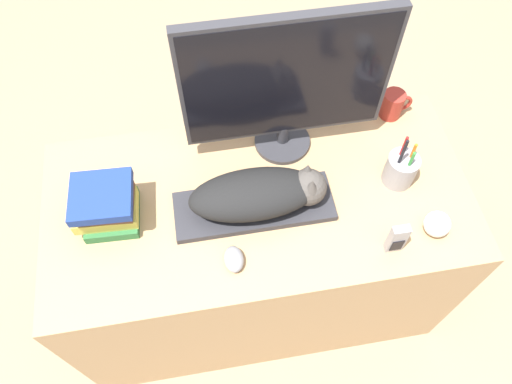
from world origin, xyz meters
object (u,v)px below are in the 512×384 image
(cat, at_px, (263,193))
(monitor, at_px, (287,84))
(baseball, at_px, (437,224))
(phone, at_px, (397,239))
(coffee_mug, at_px, (393,104))
(book_stack, at_px, (106,206))
(keyboard, at_px, (254,207))
(pen_cup, at_px, (401,169))
(computer_mouse, at_px, (234,259))

(cat, bearing_deg, monitor, 65.08)
(baseball, xyz_separation_m, phone, (-0.14, -0.03, 0.02))
(cat, xyz_separation_m, coffee_mug, (0.49, 0.29, -0.03))
(phone, xyz_separation_m, book_stack, (-0.79, 0.23, 0.01))
(keyboard, bearing_deg, pen_cup, 3.81)
(computer_mouse, distance_m, phone, 0.45)
(monitor, height_order, phone, monitor)
(coffee_mug, height_order, baseball, coffee_mug)
(computer_mouse, height_order, book_stack, book_stack)
(cat, height_order, pen_cup, pen_cup)
(monitor, xyz_separation_m, phone, (0.24, -0.42, -0.22))
(cat, relative_size, monitor, 0.67)
(keyboard, relative_size, baseball, 6.10)
(pen_cup, bearing_deg, monitor, 148.78)
(baseball, bearing_deg, computer_mouse, -179.78)
(keyboard, height_order, phone, phone)
(coffee_mug, bearing_deg, computer_mouse, -143.17)
(cat, distance_m, book_stack, 0.45)
(keyboard, bearing_deg, phone, -27.67)
(coffee_mug, distance_m, pen_cup, 0.26)
(baseball, bearing_deg, phone, -165.67)
(monitor, xyz_separation_m, book_stack, (-0.55, -0.19, -0.20))
(pen_cup, distance_m, phone, 0.24)
(coffee_mug, relative_size, book_stack, 0.56)
(keyboard, bearing_deg, coffee_mug, 29.13)
(coffee_mug, height_order, phone, phone)
(pen_cup, bearing_deg, baseball, -75.03)
(keyboard, distance_m, baseball, 0.53)
(coffee_mug, distance_m, baseball, 0.44)
(cat, height_order, coffee_mug, cat)
(cat, relative_size, coffee_mug, 3.82)
(computer_mouse, distance_m, baseball, 0.59)
(computer_mouse, bearing_deg, baseball, 0.22)
(pen_cup, distance_m, book_stack, 0.87)
(monitor, relative_size, coffee_mug, 5.69)
(monitor, bearing_deg, keyboard, -120.19)
(coffee_mug, bearing_deg, keyboard, -150.87)
(computer_mouse, distance_m, book_stack, 0.39)
(phone, bearing_deg, book_stack, 163.59)
(pen_cup, height_order, book_stack, pen_cup)
(phone, bearing_deg, computer_mouse, 175.91)
(computer_mouse, relative_size, coffee_mug, 0.76)
(monitor, height_order, baseball, monitor)
(monitor, distance_m, pen_cup, 0.43)
(book_stack, bearing_deg, baseball, -12.07)
(monitor, bearing_deg, baseball, -45.86)
(pen_cup, bearing_deg, keyboard, -176.19)
(phone, bearing_deg, keyboard, 152.33)
(monitor, relative_size, pen_cup, 2.90)
(keyboard, relative_size, book_stack, 2.52)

